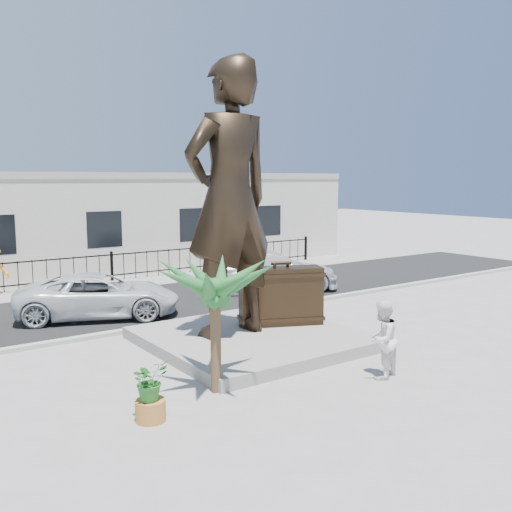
{
  "coord_description": "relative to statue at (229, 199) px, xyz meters",
  "views": [
    {
      "loc": [
        -9.04,
        -10.71,
        4.43
      ],
      "look_at": [
        0.0,
        2.0,
        2.3
      ],
      "focal_mm": 40.0,
      "sensor_mm": 36.0,
      "label": 1
    }
  ],
  "objects": [
    {
      "name": "street",
      "position": [
        1.0,
        6.21,
        -3.9
      ],
      "size": [
        40.0,
        7.0,
        0.01
      ],
      "primitive_type": "cube",
      "color": "black",
      "rests_on": "ground"
    },
    {
      "name": "statue",
      "position": [
        0.0,
        0.0,
        0.0
      ],
      "size": [
        2.72,
        1.87,
        7.2
      ],
      "primitive_type": "imported",
      "rotation": [
        0.0,
        0.0,
        3.2
      ],
      "color": "black",
      "rests_on": "plinth"
    },
    {
      "name": "curb",
      "position": [
        1.0,
        2.71,
        -3.84
      ],
      "size": [
        40.0,
        0.25,
        0.12
      ],
      "primitive_type": "cube",
      "color": "#A5A399",
      "rests_on": "ground"
    },
    {
      "name": "suitcase",
      "position": [
        1.75,
        0.03,
        -2.78
      ],
      "size": [
        2.42,
        1.61,
        1.63
      ],
      "primitive_type": "cube",
      "rotation": [
        0.0,
        0.0,
        -0.41
      ],
      "color": "black",
      "rests_on": "plinth"
    },
    {
      "name": "planter",
      "position": [
        -3.83,
        -3.24,
        -3.7
      ],
      "size": [
        0.56,
        0.56,
        0.4
      ],
      "primitive_type": "cylinder",
      "color": "#B87230",
      "rests_on": "ground"
    },
    {
      "name": "car_silver",
      "position": [
        5.39,
        5.4,
        -3.1
      ],
      "size": [
        5.86,
        4.26,
        1.58
      ],
      "primitive_type": "imported",
      "rotation": [
        0.0,
        0.0,
        1.14
      ],
      "color": "silver",
      "rests_on": "street"
    },
    {
      "name": "plinth",
      "position": [
        0.5,
        -0.29,
        -3.75
      ],
      "size": [
        5.2,
        5.2,
        0.3
      ],
      "primitive_type": "cube",
      "color": "gray",
      "rests_on": "ground"
    },
    {
      "name": "tourist",
      "position": [
        1.38,
        -4.11,
        -3.02
      ],
      "size": [
        1.01,
        0.88,
        1.76
      ],
      "primitive_type": "imported",
      "rotation": [
        0.0,
        0.0,
        3.43
      ],
      "color": "white",
      "rests_on": "ground"
    },
    {
      "name": "building",
      "position": [
        1.0,
        15.21,
        -1.7
      ],
      "size": [
        28.0,
        7.0,
        4.4
      ],
      "primitive_type": "cube",
      "color": "silver",
      "rests_on": "ground"
    },
    {
      "name": "shrub",
      "position": [
        -3.83,
        -3.24,
        -3.12
      ],
      "size": [
        0.77,
        0.7,
        0.75
      ],
      "primitive_type": "imported",
      "rotation": [
        0.0,
        0.0,
        0.17
      ],
      "color": "#256D23",
      "rests_on": "planter"
    },
    {
      "name": "ground",
      "position": [
        1.0,
        -1.79,
        -3.9
      ],
      "size": [
        100.0,
        100.0,
        0.0
      ],
      "primitive_type": "plane",
      "color": "#9E9991",
      "rests_on": "ground"
    },
    {
      "name": "far_sidewalk",
      "position": [
        1.0,
        10.21,
        -3.89
      ],
      "size": [
        40.0,
        2.5,
        0.02
      ],
      "primitive_type": "cube",
      "color": "#9E9991",
      "rests_on": "ground"
    },
    {
      "name": "palm_tree",
      "position": [
        -2.09,
        -2.7,
        -3.9
      ],
      "size": [
        1.8,
        1.8,
        3.2
      ],
      "primitive_type": null,
      "color": "#205A27",
      "rests_on": "ground"
    },
    {
      "name": "car_white",
      "position": [
        -1.78,
        4.99,
        -3.19
      ],
      "size": [
        5.57,
        4.12,
        1.41
      ],
      "primitive_type": "imported",
      "rotation": [
        0.0,
        0.0,
        1.17
      ],
      "color": "silver",
      "rests_on": "street"
    },
    {
      "name": "fence",
      "position": [
        1.0,
        11.01,
        -3.3
      ],
      "size": [
        22.0,
        0.1,
        1.2
      ],
      "primitive_type": "cube",
      "color": "black",
      "rests_on": "ground"
    }
  ]
}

